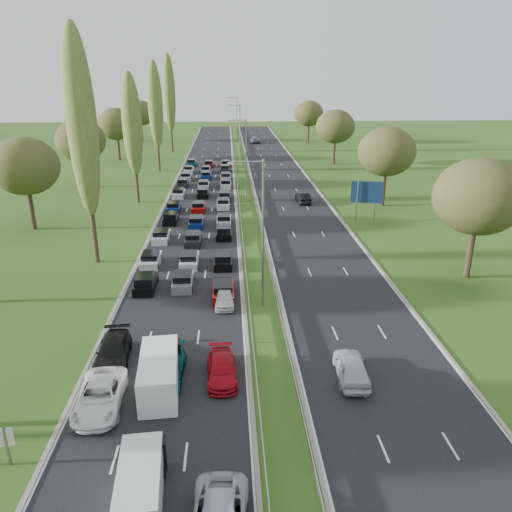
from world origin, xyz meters
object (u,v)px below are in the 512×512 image
object	(u,v)px
direction_sign	(367,194)
near_car_2	(100,396)
white_van_rear	(160,372)
white_van_front	(141,482)
near_car_3	(113,352)

from	to	relation	value
direction_sign	near_car_2	bearing A→B (deg)	-124.13
near_car_2	white_van_rear	world-z (taller)	white_van_rear
white_van_rear	white_van_front	bearing A→B (deg)	-92.96
near_car_2	white_van_front	size ratio (longest dim) A/B	1.14
near_car_2	white_van_front	distance (m)	7.57
near_car_3	white_van_front	distance (m)	12.16
near_car_3	direction_sign	xyz separation A→B (m)	(25.29, 32.08, 2.81)
near_car_2	white_van_rear	distance (m)	3.61
white_van_front	direction_sign	size ratio (longest dim) A/B	0.91
near_car_3	white_van_front	size ratio (longest dim) A/B	1.08
near_car_2	white_van_rear	xyz separation A→B (m)	(3.18, 1.66, 0.38)
near_car_2	direction_sign	size ratio (longest dim) A/B	1.03
white_van_rear	direction_sign	size ratio (longest dim) A/B	1.07
white_van_front	white_van_rear	distance (m)	8.43
near_car_2	direction_sign	world-z (taller)	direction_sign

